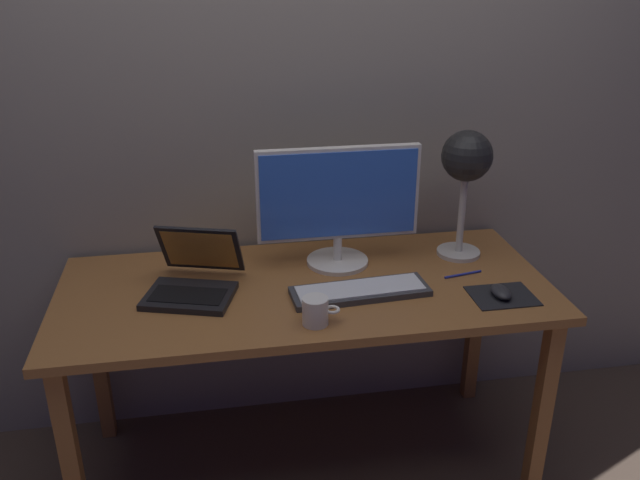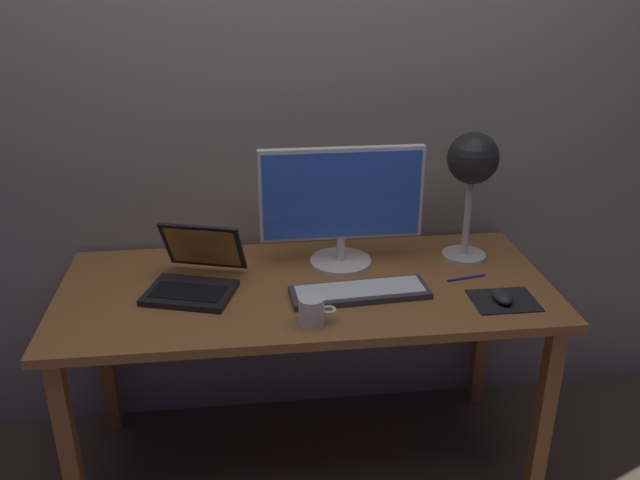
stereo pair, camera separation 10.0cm
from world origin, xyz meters
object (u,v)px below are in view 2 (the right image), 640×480
mouse (502,296)px  monitor (341,202)px  laptop (196,270)px  desk_lamp (472,166)px  coffee_mug (312,311)px  keyboard_main (360,292)px  pen (466,278)px

mouse → monitor: bearing=144.1°
monitor → laptop: (-0.49, -0.11, -0.17)m
laptop → desk_lamp: 0.98m
monitor → desk_lamp: 0.46m
desk_lamp → coffee_mug: bearing=-146.2°
monitor → laptop: monitor is taller
keyboard_main → desk_lamp: size_ratio=0.99×
mouse → pen: 0.18m
monitor → keyboard_main: size_ratio=1.23×
coffee_mug → desk_lamp: bearing=33.8°
pen → mouse: bearing=-70.5°
monitor → coffee_mug: size_ratio=4.95×
keyboard_main → coffee_mug: 0.23m
laptop → desk_lamp: desk_lamp is taller
coffee_mug → monitor: bearing=70.2°
keyboard_main → laptop: 0.53m
monitor → coffee_mug: bearing=-109.8°
desk_lamp → monitor: bearing=180.0°
laptop → desk_lamp: size_ratio=0.79×
monitor → keyboard_main: 0.32m
keyboard_main → pen: size_ratio=3.20×
monitor → mouse: size_ratio=5.76×
laptop → desk_lamp: (0.93, 0.11, 0.28)m
mouse → coffee_mug: size_ratio=0.86×
monitor → pen: size_ratio=3.95×
desk_lamp → coffee_mug: (-0.59, -0.39, -0.30)m
laptop → mouse: size_ratio=3.71×
keyboard_main → laptop: size_ratio=1.26×
mouse → keyboard_main: bearing=167.5°
desk_lamp → mouse: desk_lamp is taller
coffee_mug → pen: coffee_mug is taller
keyboard_main → coffee_mug: size_ratio=4.02×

